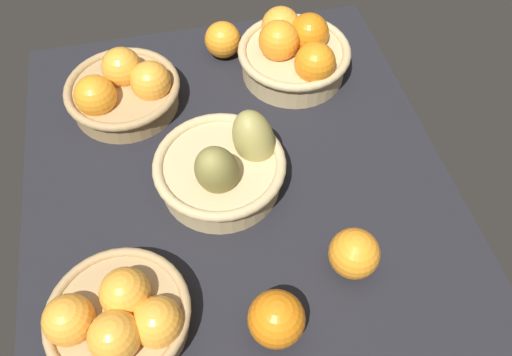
% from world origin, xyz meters
% --- Properties ---
extents(market_tray, '(0.84, 0.72, 0.03)m').
position_xyz_m(market_tray, '(0.00, 0.00, 0.01)').
color(market_tray, black).
rests_on(market_tray, ground).
extents(basket_center_pears, '(0.22, 0.23, 0.14)m').
position_xyz_m(basket_center_pears, '(-0.00, 0.02, 0.07)').
color(basket_center_pears, tan).
rests_on(basket_center_pears, market_tray).
extents(basket_far_right, '(0.21, 0.21, 0.10)m').
position_xyz_m(basket_far_right, '(0.22, 0.17, 0.07)').
color(basket_far_right, tan).
rests_on(basket_far_right, market_tray).
extents(basket_near_right, '(0.22, 0.22, 0.12)m').
position_xyz_m(basket_near_right, '(0.24, -0.16, 0.08)').
color(basket_near_right, tan).
rests_on(basket_near_right, market_tray).
extents(basket_far_left, '(0.20, 0.20, 0.10)m').
position_xyz_m(basket_far_left, '(-0.22, 0.21, 0.07)').
color(basket_far_left, tan).
rests_on(basket_far_left, market_tray).
extents(loose_orange_front_gap, '(0.07, 0.07, 0.07)m').
position_xyz_m(loose_orange_front_gap, '(0.32, -0.04, 0.07)').
color(loose_orange_front_gap, orange).
rests_on(loose_orange_front_gap, market_tray).
extents(loose_orange_back_gap, '(0.08, 0.08, 0.08)m').
position_xyz_m(loose_orange_back_gap, '(-0.19, -0.14, 0.07)').
color(loose_orange_back_gap, orange).
rests_on(loose_orange_back_gap, market_tray).
extents(loose_orange_side_gap, '(0.08, 0.08, 0.08)m').
position_xyz_m(loose_orange_side_gap, '(-0.27, -0.00, 0.07)').
color(loose_orange_side_gap, orange).
rests_on(loose_orange_side_gap, market_tray).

